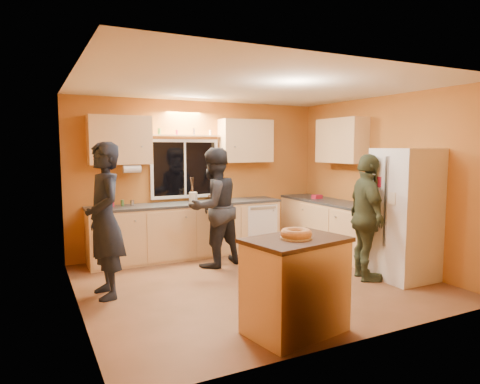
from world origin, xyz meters
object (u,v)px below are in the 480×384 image
refrigerator (405,215)px  island (295,285)px  person_right (367,217)px  person_center (214,207)px  person_left (105,220)px

refrigerator → island: size_ratio=1.68×
refrigerator → person_right: (-0.49, 0.22, -0.04)m
island → refrigerator: bearing=8.0°
person_right → refrigerator: bearing=-91.8°
person_center → person_left: bearing=4.0°
island → person_center: size_ratio=0.59×
person_center → person_right: size_ratio=1.05×
island → person_left: size_ratio=0.57×
person_center → person_right: (1.60, -1.57, -0.04)m
person_left → person_right: size_ratio=1.09×
person_left → person_right: person_left is taller
island → person_center: (0.22, 2.54, 0.43)m
island → person_left: person_left is taller
refrigerator → person_right: bearing=155.9°
person_left → person_right: (3.30, -0.90, -0.08)m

